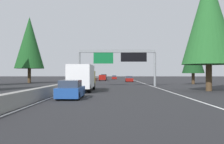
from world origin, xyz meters
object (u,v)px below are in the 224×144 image
Objects in this scene: box_truck_near_center at (82,77)px; pickup_near_right at (104,77)px; conifer_right_near at (209,17)px; sign_gantry_overhead at (118,57)px; sedan_far_left at (129,79)px; sedan_distant_a at (114,77)px; conifer_right_mid at (193,54)px; sedan_distant_b at (71,90)px; minivan_far_right at (103,77)px; conifer_left_mid at (29,43)px.

box_truck_near_center is 63.96m from pickup_near_right.
sign_gantry_overhead is at bearing 39.68° from conifer_right_near.
sedan_far_left is at bearing 11.49° from conifer_right_near.
conifer_right_mid is at bearing -161.29° from sedan_distant_a.
minivan_far_right is at bearing 0.06° from sedan_distant_b.
conifer_right_mid reaches higher than sedan_distant_a.
minivan_far_right is 49.95m from conifer_right_near.
box_truck_near_center is (-12.82, 4.24, -3.13)m from sign_gantry_overhead.
conifer_right_near reaches higher than sedan_far_left.
sedan_distant_a is 4.68m from pickup_near_right.
sign_gantry_overhead is 2.88× the size of sedan_far_left.
sedan_distant_b is 0.52× the size of box_truck_near_center.
box_truck_near_center reaches higher than sedan_far_left.
conifer_left_mid reaches higher than conifer_right_near.
box_truck_near_center is at bearing 91.60° from conifer_right_near.
sedan_distant_a is 44.20m from conifer_left_mid.
sedan_distant_a is at bearing -3.01° from box_truck_near_center.
sign_gantry_overhead is 51.46m from pickup_near_right.
conifer_left_mid reaches higher than sedan_distant_b.
box_truck_near_center is 1.70× the size of minivan_far_right.
sedan_distant_a is at bearing 0.77° from sign_gantry_overhead.
conifer_left_mid is at bearing 47.51° from conifer_right_near.
conifer_right_near is 1.45× the size of conifer_right_mid.
pickup_near_right is at bearing 0.19° from box_truck_near_center.
box_truck_near_center is 1.93× the size of sedan_far_left.
conifer_right_mid reaches higher than box_truck_near_center.
pickup_near_right is at bearing 1.09° from minivan_far_right.
sedan_distant_a is (66.77, -3.51, -0.93)m from box_truck_near_center.
pickup_near_right is at bearing 13.07° from conifer_right_near.
conifer_right_near is (-66.37, -11.03, 7.81)m from sedan_distant_a.
sedan_far_left is 0.32× the size of conifer_right_near.
minivan_far_right is at bearing -0.12° from box_truck_near_center.
conifer_left_mid is at bearing 110.78° from sedan_far_left.
pickup_near_right is (72.89, 0.36, 0.23)m from sedan_distant_b.
sedan_far_left is 1.00× the size of sedan_distant_a.
box_truck_near_center is 28.79m from conifer_right_mid.
conifer_left_mid reaches higher than pickup_near_right.
sedan_distant_b is 18.85m from conifer_right_near.
conifer_right_mid is (8.45, -14.68, 1.11)m from sign_gantry_overhead.
conifer_left_mid is (36.42, 15.17, 8.14)m from sedan_distant_b.
conifer_right_near is (0.41, -14.54, 6.88)m from box_truck_near_center.
box_truck_near_center is 0.59× the size of conifer_left_mid.
conifer_right_mid is at bearing -141.67° from sedan_far_left.
sedan_far_left is at bearing -148.27° from minivan_far_right.
conifer_right_mid reaches higher than sedan_distant_b.
sedan_distant_b is 0.79× the size of pickup_near_right.
sign_gantry_overhead reaches higher than box_truck_near_center.
sedan_far_left is (44.89, -7.16, 0.00)m from sedan_distant_b.
conifer_right_mid reaches higher than minivan_far_right.
pickup_near_right is (28.00, 7.53, 0.23)m from sedan_far_left.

